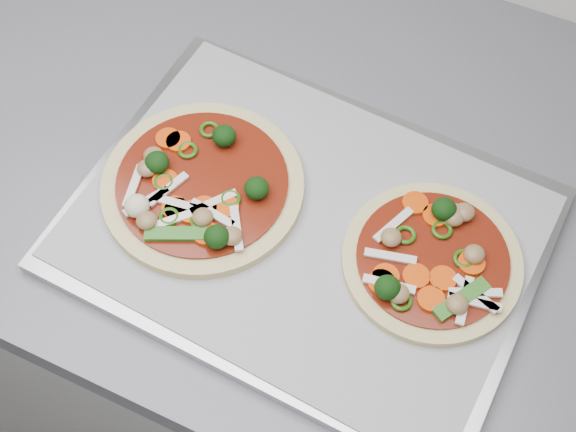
% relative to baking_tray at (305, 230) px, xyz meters
% --- Properties ---
extents(baking_tray, '(0.45, 0.34, 0.01)m').
position_rel_baking_tray_xyz_m(baking_tray, '(0.00, 0.00, 0.00)').
color(baking_tray, '#999A9F').
rests_on(baking_tray, countertop).
extents(parchment, '(0.44, 0.33, 0.00)m').
position_rel_baking_tray_xyz_m(parchment, '(0.00, 0.00, 0.01)').
color(parchment, '#97979C').
rests_on(parchment, baking_tray).
extents(pizza_left, '(0.25, 0.25, 0.03)m').
position_rel_baking_tray_xyz_m(pizza_left, '(-0.11, -0.01, 0.02)').
color(pizza_left, '#D0BE75').
rests_on(pizza_left, parchment).
extents(pizza_right, '(0.22, 0.22, 0.03)m').
position_rel_baking_tray_xyz_m(pizza_right, '(0.12, 0.01, 0.02)').
color(pizza_right, '#D0BE75').
rests_on(pizza_right, parchment).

